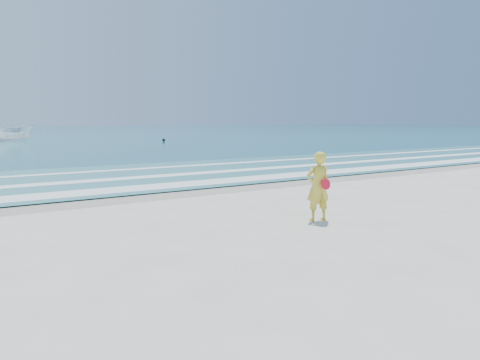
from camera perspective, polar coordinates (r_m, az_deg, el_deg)
ground at (r=8.33m, az=15.39°, el=-9.81°), size 400.00×400.00×0.00m
wet_sand at (r=15.59m, az=-10.49°, el=-1.72°), size 400.00×2.40×0.00m
shallow at (r=20.23m, az=-16.14°, el=0.29°), size 400.00×10.00×0.01m
foam_near at (r=16.77m, az=-12.26°, el=-0.95°), size 400.00×1.40×0.01m
foam_mid at (r=19.48m, az=-15.42°, el=0.08°), size 400.00×0.90×0.01m
foam_far at (r=22.61m, az=-18.08°, el=0.95°), size 400.00×0.60×0.01m
boat at (r=60.81m, az=-25.91°, el=5.27°), size 5.49×3.50×1.99m
buoy at (r=53.38m, az=-9.29°, el=4.84°), size 0.35×0.35×0.35m
woman at (r=11.34m, az=9.48°, el=-0.78°), size 0.68×0.52×1.68m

